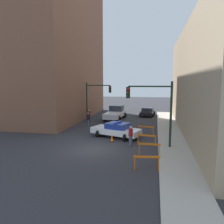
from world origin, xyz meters
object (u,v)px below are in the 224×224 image
object	(u,v)px
pedestrian_sidewalk	(131,136)
parked_car_near	(147,112)
white_truck	(115,113)
traffic_light_far	(95,96)
traffic_light_near	(156,104)
police_car	(116,130)
pedestrian_crossing	(88,119)
barrier_back	(147,138)
traffic_cone	(112,138)
pedestrian_corner	(89,116)
barrier_front	(147,160)
barrier_mid	(149,147)
barrier_corner	(146,129)

from	to	relation	value
pedestrian_sidewalk	parked_car_near	bearing A→B (deg)	-119.87
white_truck	parked_car_near	xyz separation A→B (m)	(4.34, 4.01, -0.23)
traffic_light_far	traffic_light_near	bearing A→B (deg)	-52.89
police_car	white_truck	xyz separation A→B (m)	(-1.90, 9.87, 0.18)
pedestrian_crossing	pedestrian_sidewalk	bearing A→B (deg)	-83.85
pedestrian_crossing	parked_car_near	bearing A→B (deg)	20.92
pedestrian_sidewalk	barrier_back	world-z (taller)	pedestrian_sidewalk
police_car	traffic_cone	xyz separation A→B (m)	(-0.09, -1.61, -0.41)
white_truck	pedestrian_crossing	distance (m)	5.91
pedestrian_corner	barrier_front	xyz separation A→B (m)	(8.07, -14.42, -0.24)
parked_car_near	barrier_mid	world-z (taller)	parked_car_near
white_truck	barrier_back	distance (m)	12.94
police_car	barrier_corner	bearing A→B (deg)	-42.54
barrier_front	barrier_mid	world-z (taller)	same
traffic_light_far	pedestrian_sidewalk	bearing A→B (deg)	-60.15
traffic_light_near	police_car	bearing A→B (deg)	144.54
pedestrian_crossing	traffic_light_far	bearing A→B (deg)	58.79
barrier_front	barrier_corner	bearing A→B (deg)	92.55
traffic_light_near	pedestrian_sidewalk	bearing A→B (deg)	177.55
traffic_light_far	white_truck	xyz separation A→B (m)	(2.47, 1.86, -2.49)
barrier_back	traffic_light_near	bearing A→B (deg)	-35.00
pedestrian_corner	pedestrian_sidewalk	xyz separation A→B (m)	(6.56, -9.54, 0.00)
barrier_front	barrier_mid	xyz separation A→B (m)	(0.08, 2.73, 0.00)
pedestrian_sidewalk	barrier_mid	distance (m)	2.69
police_car	barrier_mid	bearing A→B (deg)	-125.60
barrier_corner	barrier_back	bearing A→B (deg)	-87.15
pedestrian_crossing	pedestrian_corner	world-z (taller)	same
barrier_mid	traffic_light_far	bearing A→B (deg)	121.04
traffic_light_far	barrier_back	distance (m)	12.82
pedestrian_sidewalk	white_truck	bearing A→B (deg)	-101.12
barrier_front	traffic_cone	bearing A→B (deg)	119.43
barrier_mid	barrier_back	size ratio (longest dim) A/B	1.00
barrier_mid	parked_car_near	bearing A→B (deg)	92.54
traffic_light_near	parked_car_near	bearing A→B (deg)	94.24
parked_car_near	barrier_mid	distance (m)	18.58
traffic_cone	white_truck	bearing A→B (deg)	98.96
traffic_light_far	barrier_front	bearing A→B (deg)	-63.89
pedestrian_corner	barrier_front	size ratio (longest dim) A/B	1.04
police_car	traffic_cone	bearing A→B (deg)	-163.59
traffic_light_near	traffic_light_far	bearing A→B (deg)	127.11
traffic_light_near	police_car	xyz separation A→B (m)	(-3.66, 2.61, -2.81)
pedestrian_crossing	barrier_corner	bearing A→B (deg)	-56.86
barrier_corner	barrier_front	bearing A→B (deg)	-87.45
pedestrian_crossing	barrier_back	bearing A→B (deg)	-76.45
traffic_cone	traffic_light_near	bearing A→B (deg)	-14.94
police_car	barrier_corner	xyz separation A→B (m)	(2.79, 1.48, -0.11)
white_truck	barrier_mid	size ratio (longest dim) A/B	3.45
white_truck	traffic_cone	world-z (taller)	white_truck
white_truck	pedestrian_crossing	xyz separation A→B (m)	(-2.30, -5.44, -0.04)
white_truck	pedestrian_corner	world-z (taller)	white_truck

